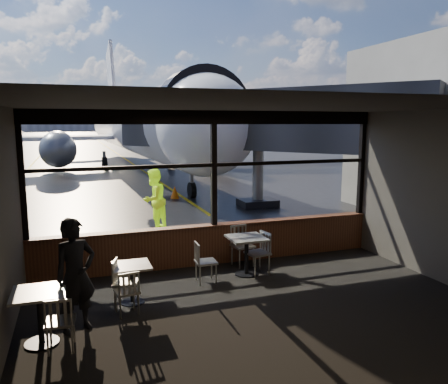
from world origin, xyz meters
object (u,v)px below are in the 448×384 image
cafe_table_mid (132,284)px  chair_near_n (243,246)px  chair_near_e (258,254)px  cone_nose (175,192)px  chair_near_w (206,262)px  chair_left_s (60,322)px  chair_mid_w (126,283)px  jet_bridge (261,149)px  passenger (76,275)px  ground_crew (154,200)px  airliner (139,86)px  cafe_table_near (246,256)px  cafe_table_left (40,318)px  chair_mid_s (127,292)px

cafe_table_mid → chair_near_n: 2.93m
chair_near_e → cone_nose: (0.45, 9.94, -0.20)m
chair_near_w → chair_left_s: (-2.74, -1.87, -0.01)m
chair_mid_w → jet_bridge: bearing=159.0°
passenger → ground_crew: 6.54m
airliner → chair_near_w: size_ratio=43.56×
cafe_table_near → chair_near_n: (0.13, 0.56, 0.05)m
cafe_table_mid → passenger: (-0.95, -0.79, 0.54)m
cafe_table_left → chair_mid_w: bearing=35.5°
passenger → chair_near_n: bearing=3.8°
chair_near_e → chair_near_n: size_ratio=1.00×
chair_near_n → cafe_table_near: bearing=68.4°
chair_left_s → ground_crew: size_ratio=0.45×
chair_near_n → chair_left_s: (-3.83, -2.60, -0.04)m
chair_mid_s → jet_bridge: bearing=44.2°
chair_mid_s → cafe_table_near: bearing=15.2°
cone_nose → jet_bridge: bearing=-53.9°
cafe_table_near → chair_mid_w: 2.75m
passenger → chair_near_e: bearing=-4.8°
chair_near_w → chair_left_s: 3.32m
cafe_table_near → cone_nose: 9.91m
chair_near_e → passenger: passenger is taller
cafe_table_near → chair_near_n: size_ratio=0.90×
chair_mid_s → passenger: passenger is taller
cafe_table_mid → chair_mid_w: (-0.12, -0.10, 0.07)m
cafe_table_mid → chair_near_e: size_ratio=0.78×
jet_bridge → chair_left_s: (-6.88, -8.50, -1.84)m
jet_bridge → chair_near_e: size_ratio=11.16×
ground_crew → chair_mid_s: bearing=30.4°
jet_bridge → chair_near_n: bearing=-117.3°
chair_near_n → ground_crew: size_ratio=0.50×
chair_near_n → chair_mid_s: size_ratio=1.16×
cafe_table_mid → chair_mid_w: chair_mid_w is taller
cafe_table_mid → passenger: 1.35m
cafe_table_mid → chair_near_n: bearing=25.5°
cafe_table_left → chair_near_e: size_ratio=0.88×
cafe_table_near → cafe_table_left: cafe_table_near is taller
cafe_table_mid → chair_mid_s: (-0.14, -0.45, 0.04)m
jet_bridge → ground_crew: jet_bridge is taller
chair_near_e → chair_near_w: bearing=84.8°
cafe_table_left → chair_left_s: chair_left_s is taller
jet_bridge → cafe_table_left: bearing=-131.0°
cafe_table_mid → ground_crew: ground_crew is taller
chair_mid_w → ground_crew: size_ratio=0.46×
chair_near_w → passenger: passenger is taller
chair_near_e → chair_left_s: 4.40m
chair_mid_s → chair_near_n: bearing=23.2°
jet_bridge → chair_left_s: bearing=-129.0°
jet_bridge → chair_near_n: size_ratio=11.14×
cafe_table_left → cone_nose: 12.55m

